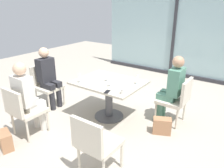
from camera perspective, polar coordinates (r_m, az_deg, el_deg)
name	(u,v)px	position (r m, az deg, el deg)	size (l,w,h in m)	color
ground_plane	(109,116)	(4.29, -0.78, -8.51)	(12.00, 12.00, 0.00)	#A89E8E
window_wall_backdrop	(174,34)	(6.65, 16.04, 12.50)	(4.41, 0.10, 2.70)	#97B7BC
dining_table_main	(109,91)	(4.05, -0.82, -1.76)	(1.22, 0.95, 0.73)	#BCB29E
chair_front_left	(23,109)	(3.78, -22.35, -6.11)	(0.46, 0.50, 0.87)	beige
chair_side_end	(46,83)	(4.77, -17.03, 0.22)	(0.50, 0.46, 0.87)	beige
chair_far_right	(177,98)	(4.03, 16.72, -3.62)	(0.50, 0.46, 0.87)	beige
chair_front_right	(95,142)	(2.77, -4.40, -15.02)	(0.46, 0.50, 0.87)	beige
person_front_left	(27,95)	(3.75, -21.40, -2.76)	(0.34, 0.39, 1.26)	silver
person_side_end	(48,75)	(4.62, -16.46, 2.29)	(0.39, 0.34, 1.26)	#28282D
person_far_right	(172,86)	(3.99, 15.55, -0.61)	(0.39, 0.34, 1.26)	#4C7F6B
wine_glass_0	(107,74)	(3.97, -1.19, 2.58)	(0.07, 0.07, 0.18)	silver
wine_glass_1	(138,77)	(3.86, 6.75, 1.87)	(0.07, 0.07, 0.18)	silver
wine_glass_2	(80,76)	(3.94, -8.52, 2.20)	(0.07, 0.07, 0.18)	silver
wine_glass_3	(110,79)	(3.71, -0.44, 1.22)	(0.07, 0.07, 0.18)	silver
coffee_cup	(123,91)	(3.45, 2.93, -1.92)	(0.08, 0.08, 0.09)	white
cell_phone_on_table	(107,92)	(3.54, -1.29, -2.03)	(0.07, 0.14, 0.01)	black
handbag_0	(5,140)	(3.77, -26.27, -13.17)	(0.30, 0.16, 0.28)	#A3704C
handbag_1	(32,105)	(4.71, -20.39, -5.20)	(0.30, 0.16, 0.28)	silver
handbag_2	(162,126)	(3.83, 13.01, -10.69)	(0.30, 0.16, 0.28)	#A3704C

